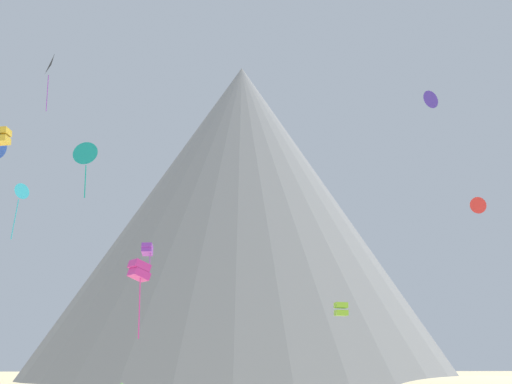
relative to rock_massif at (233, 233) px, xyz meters
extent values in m
cone|color=slate|center=(1.29, -0.15, 3.09)|extent=(79.92, 79.92, 51.26)
cone|color=slate|center=(-2.15, 4.05, -11.70)|extent=(53.01, 53.01, 21.68)
cone|color=slate|center=(-9.15, -5.64, -10.52)|extent=(33.83, 33.83, 24.02)
cube|color=gold|center=(-24.02, -42.02, -0.04)|extent=(1.56, 1.53, 0.69)
cube|color=gold|center=(-24.02, -42.02, 0.75)|extent=(1.56, 1.53, 0.69)
cone|color=black|center=(-21.62, -36.14, 10.71)|extent=(1.82, 2.64, 2.41)
cylinder|color=purple|center=(-21.68, -36.14, 7.39)|extent=(0.20, 0.20, 4.16)
cone|color=#33BCDB|center=(-20.30, -47.20, -6.32)|extent=(1.26, 1.28, 1.40)
cylinder|color=#33BCDB|center=(-20.60, -47.20, -8.71)|extent=(0.39, 0.10, 3.39)
cube|color=#D1339E|center=(-9.44, -55.77, -14.32)|extent=(1.75, 1.72, 0.89)
cube|color=#D1339E|center=(-9.44, -55.77, -13.73)|extent=(1.75, 1.72, 0.89)
cylinder|color=#D1339E|center=(-9.31, -55.77, -16.63)|extent=(0.10, 0.60, 4.06)
cone|color=#5138B2|center=(23.13, -28.08, 11.79)|extent=(2.34, 1.20, 2.38)
cone|color=teal|center=(-13.46, -56.80, -5.98)|extent=(1.84, 0.82, 1.80)
cylinder|color=teal|center=(-13.36, -56.80, -8.01)|extent=(0.09, 0.40, 2.27)
cube|color=purple|center=(-9.80, -45.13, -10.91)|extent=(0.98, 1.05, 0.67)
cube|color=purple|center=(-9.80, -45.13, -10.48)|extent=(0.98, 1.05, 0.67)
cylinder|color=purple|center=(-9.53, -45.13, -11.93)|extent=(0.10, 0.28, 1.64)
cone|color=red|center=(27.72, -29.05, -1.98)|extent=(1.98, 2.00, 1.94)
cube|color=#8CD133|center=(7.46, -43.42, -15.88)|extent=(1.13, 1.12, 0.51)
cube|color=#8CD133|center=(7.46, -43.42, -15.20)|extent=(1.13, 1.12, 0.51)
camera|label=1|loc=(-5.38, -100.88, -20.34)|focal=45.26mm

